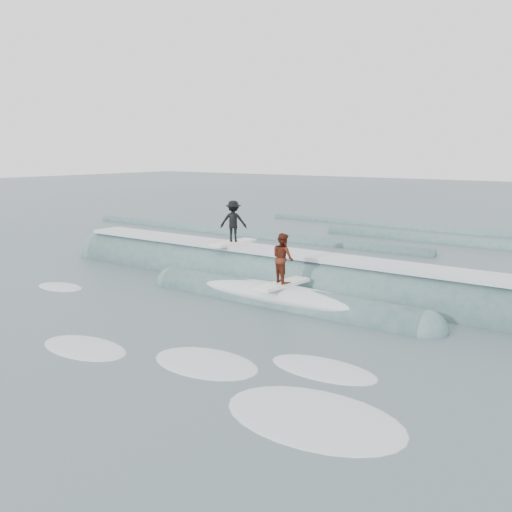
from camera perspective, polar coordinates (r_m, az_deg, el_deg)
The scene contains 6 objects.
ground at distance 15.78m, azimuth -10.62°, elevation -6.53°, with size 160.00×160.00×0.00m, color #374B50.
breaking_wave at distance 19.56m, azimuth 1.82°, elevation -2.88°, with size 20.13×3.91×2.25m.
surfer_black at distance 20.74m, azimuth -2.27°, elevation 3.24°, with size 1.11×2.02×1.59m.
surfer_red at distance 16.95m, azimuth 2.70°, elevation -0.59°, with size 0.90×2.04×1.59m.
whitewater at distance 12.88m, azimuth -5.52°, elevation -10.35°, with size 14.27×4.75×0.10m.
far_swells at distance 30.27m, azimuth 14.85°, elevation 1.49°, with size 36.66×8.65×0.80m.
Camera 1 is at (11.16, -10.17, 4.59)m, focal length 40.00 mm.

